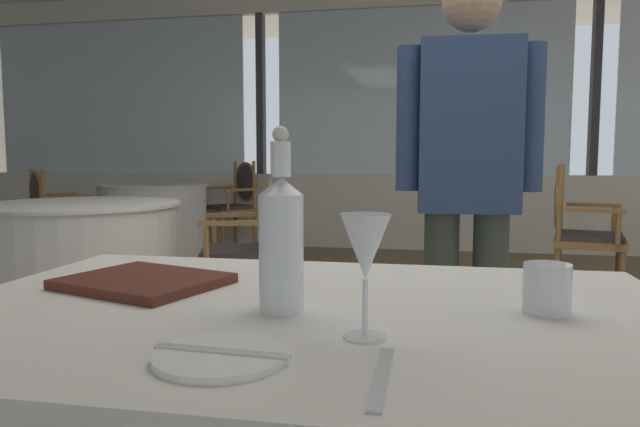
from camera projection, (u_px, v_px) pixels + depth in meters
The scene contains 16 objects.
ground_plane at pixel (396, 397), 2.50m from camera, with size 15.04×15.04×0.00m, color #756047.
window_wall_far at pixel (418, 146), 6.46m from camera, with size 11.57×0.14×2.94m.
side_plate at pixel (221, 355), 0.76m from camera, with size 0.18×0.18×0.01m, color white.
butter_knife at pixel (221, 352), 0.76m from camera, with size 0.19×0.02×0.00m, color silver.
dinner_fork at pixel (382, 376), 0.69m from camera, with size 0.20×0.02×0.00m, color silver.
water_bottle at pixel (281, 239), 0.99m from camera, with size 0.08×0.08×0.32m.
wine_glass at pixel (365, 250), 0.84m from camera, with size 0.08×0.08×0.18m.
water_tumbler at pixel (547, 288), 0.98m from camera, with size 0.08×0.08×0.09m, color white.
menu_book at pixel (144, 281), 1.19m from camera, with size 0.30×0.25×0.02m, color #512319.
dining_chair_0_1 at pixel (576, 223), 4.08m from camera, with size 0.55×0.61×0.99m.
background_table_1 at pixel (154, 222), 5.92m from camera, with size 1.10×1.10×0.77m.
dining_chair_1_0 at pixel (52, 211), 5.29m from camera, with size 0.66×0.65×0.93m.
dining_chair_1_1 at pixel (237, 198), 6.51m from camera, with size 0.66×0.65×1.00m.
background_table_2 at pixel (82, 266), 3.47m from camera, with size 1.17×1.17×0.77m.
dining_chair_2_0 at pixel (250, 241), 3.56m from camera, with size 0.57×0.62×0.89m.
diner_person_0 at pixel (468, 174), 2.13m from camera, with size 0.53×0.21×1.70m.
Camera 1 is at (0.13, -2.43, 1.03)m, focal length 32.35 mm.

